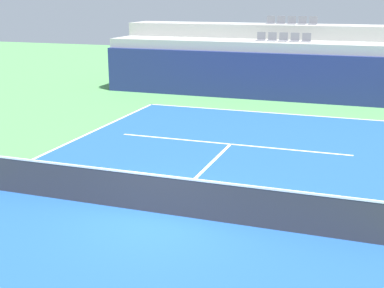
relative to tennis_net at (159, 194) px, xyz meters
name	(u,v)px	position (x,y,z in m)	size (l,w,h in m)	color
ground_plane	(160,214)	(0.00, 0.00, -0.51)	(80.00, 80.00, 0.00)	#4C8C4C
court_surface	(160,213)	(0.00, 0.00, -0.50)	(11.00, 24.00, 0.01)	#1E4C99
baseline_far	(263,112)	(0.00, 11.95, -0.50)	(11.00, 0.10, 0.00)	white
service_line_far	(230,144)	(0.00, 6.40, -0.50)	(8.26, 0.10, 0.00)	white
centre_service_line	(202,172)	(0.00, 3.20, -0.50)	(0.10, 6.40, 0.00)	white
back_wall	(277,77)	(0.00, 14.91, 0.66)	(18.42, 0.30, 2.33)	navy
stands_tier_lower	(282,69)	(0.00, 16.26, 0.89)	(18.42, 2.40, 2.81)	#9E9E99
stands_tier_upper	(289,57)	(0.00, 18.66, 1.26)	(18.42, 2.40, 3.54)	#9E9E99
seating_row_lower	(283,39)	(0.00, 16.36, 2.42)	(2.75, 0.44, 0.44)	slate
seating_row_upper	(291,22)	(0.00, 18.76, 3.16)	(2.75, 0.44, 0.44)	slate
tennis_net	(159,194)	(0.00, 0.00, 0.00)	(11.08, 0.08, 1.07)	black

